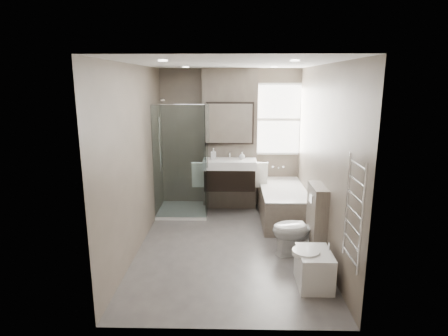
{
  "coord_description": "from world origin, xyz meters",
  "views": [
    {
      "loc": [
        0.04,
        -5.12,
        2.39
      ],
      "look_at": [
        -0.07,
        0.15,
        1.15
      ],
      "focal_mm": 30.0,
      "sensor_mm": 36.0,
      "label": 1
    }
  ],
  "objects_px": {
    "vanity": "(230,174)",
    "bidet": "(314,268)",
    "toilet": "(298,229)",
    "bathtub": "(283,202)"
  },
  "relations": [
    {
      "from": "vanity",
      "to": "bidet",
      "type": "relative_size",
      "value": 1.72
    },
    {
      "from": "toilet",
      "to": "bidet",
      "type": "distance_m",
      "value": 0.84
    },
    {
      "from": "bathtub",
      "to": "toilet",
      "type": "xyz_separation_m",
      "value": [
        0.05,
        -1.33,
        0.05
      ]
    },
    {
      "from": "toilet",
      "to": "bidet",
      "type": "xyz_separation_m",
      "value": [
        0.04,
        -0.83,
        -0.14
      ]
    },
    {
      "from": "vanity",
      "to": "bidet",
      "type": "bearing_deg",
      "value": -67.82
    },
    {
      "from": "vanity",
      "to": "toilet",
      "type": "xyz_separation_m",
      "value": [
        0.97,
        -1.66,
        -0.37
      ]
    },
    {
      "from": "vanity",
      "to": "bathtub",
      "type": "relative_size",
      "value": 0.59
    },
    {
      "from": "bathtub",
      "to": "bidet",
      "type": "distance_m",
      "value": 2.17
    },
    {
      "from": "vanity",
      "to": "bidet",
      "type": "height_order",
      "value": "vanity"
    },
    {
      "from": "bathtub",
      "to": "toilet",
      "type": "relative_size",
      "value": 2.16
    }
  ]
}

